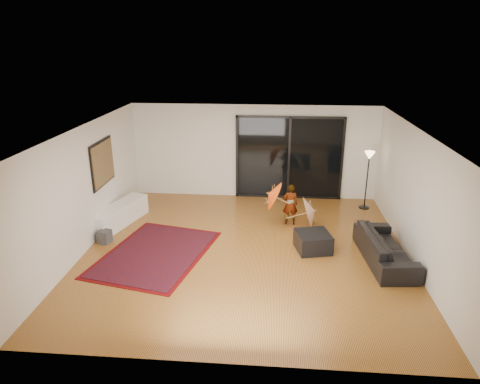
# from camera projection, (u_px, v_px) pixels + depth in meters

# --- Properties ---
(floor) EXTENTS (7.00, 7.00, 0.00)m
(floor) POSITION_uv_depth(u_px,v_px,m) (245.00, 251.00, 9.46)
(floor) COLOR #AF6F30
(floor) RESTS_ON ground
(ceiling) EXTENTS (7.00, 7.00, 0.00)m
(ceiling) POSITION_uv_depth(u_px,v_px,m) (246.00, 130.00, 8.54)
(ceiling) COLOR white
(ceiling) RESTS_ON wall_back
(wall_back) EXTENTS (7.00, 0.00, 7.00)m
(wall_back) POSITION_uv_depth(u_px,v_px,m) (254.00, 152.00, 12.28)
(wall_back) COLOR silver
(wall_back) RESTS_ON floor
(wall_front) EXTENTS (7.00, 0.00, 7.00)m
(wall_front) POSITION_uv_depth(u_px,v_px,m) (227.00, 283.00, 5.72)
(wall_front) COLOR silver
(wall_front) RESTS_ON floor
(wall_left) EXTENTS (0.00, 7.00, 7.00)m
(wall_left) POSITION_uv_depth(u_px,v_px,m) (85.00, 189.00, 9.27)
(wall_left) COLOR silver
(wall_left) RESTS_ON floor
(wall_right) EXTENTS (0.00, 7.00, 7.00)m
(wall_right) POSITION_uv_depth(u_px,v_px,m) (416.00, 198.00, 8.73)
(wall_right) COLOR silver
(wall_right) RESTS_ON floor
(sliding_door) EXTENTS (3.06, 0.07, 2.40)m
(sliding_door) POSITION_uv_depth(u_px,v_px,m) (289.00, 158.00, 12.22)
(sliding_door) COLOR black
(sliding_door) RESTS_ON wall_back
(painting) EXTENTS (0.04, 1.28, 1.08)m
(painting) POSITION_uv_depth(u_px,v_px,m) (103.00, 163.00, 10.10)
(painting) COLOR black
(painting) RESTS_ON wall_left
(media_console) EXTENTS (0.97, 1.92, 0.52)m
(media_console) POSITION_uv_depth(u_px,v_px,m) (120.00, 215.00, 10.72)
(media_console) COLOR white
(media_console) RESTS_ON floor
(speaker) EXTENTS (0.31, 0.31, 0.30)m
(speaker) POSITION_uv_depth(u_px,v_px,m) (105.00, 237.00, 9.79)
(speaker) COLOR #424244
(speaker) RESTS_ON floor
(persian_rug) EXTENTS (2.60, 3.22, 0.02)m
(persian_rug) POSITION_uv_depth(u_px,v_px,m) (156.00, 253.00, 9.32)
(persian_rug) COLOR #540709
(persian_rug) RESTS_ON floor
(sofa) EXTENTS (1.00, 2.14, 0.61)m
(sofa) POSITION_uv_depth(u_px,v_px,m) (385.00, 248.00, 8.94)
(sofa) COLOR black
(sofa) RESTS_ON floor
(ottoman) EXTENTS (0.85, 0.85, 0.41)m
(ottoman) POSITION_uv_depth(u_px,v_px,m) (313.00, 242.00, 9.43)
(ottoman) COLOR black
(ottoman) RESTS_ON floor
(floor_lamp) EXTENTS (0.28, 0.28, 1.61)m
(floor_lamp) POSITION_uv_depth(u_px,v_px,m) (369.00, 164.00, 11.41)
(floor_lamp) COLOR black
(floor_lamp) RESTS_ON floor
(child) EXTENTS (0.39, 0.27, 1.05)m
(child) POSITION_uv_depth(u_px,v_px,m) (290.00, 204.00, 10.65)
(child) COLOR #999999
(child) RESTS_ON floor
(parasol_orange) EXTENTS (0.48, 0.76, 0.83)m
(parasol_orange) POSITION_uv_depth(u_px,v_px,m) (268.00, 197.00, 10.57)
(parasol_orange) COLOR #FF510D
(parasol_orange) RESTS_ON child
(parasol_white) EXTENTS (0.53, 0.80, 0.88)m
(parasol_white) POSITION_uv_depth(u_px,v_px,m) (315.00, 208.00, 10.47)
(parasol_white) COLOR white
(parasol_white) RESTS_ON floor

